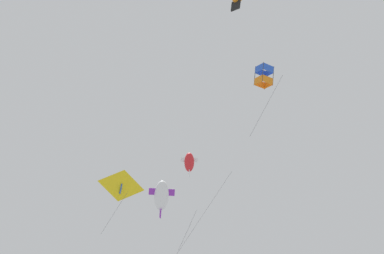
{
  "coord_description": "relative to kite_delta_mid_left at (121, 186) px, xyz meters",
  "views": [
    {
      "loc": [
        -4.05,
        -33.57,
        14.37
      ],
      "look_at": [
        4.53,
        1.98,
        35.94
      ],
      "focal_mm": 63.62,
      "sensor_mm": 36.0,
      "label": 1
    }
  ],
  "objects": [
    {
      "name": "kite_delta_mid_left",
      "position": [
        0.0,
        0.0,
        0.0
      ],
      "size": [
        2.49,
        1.39,
        4.35
      ],
      "rotation": [
        0.44,
        0.0,
        0.21
      ],
      "color": "yellow"
    },
    {
      "name": "kite_fish_near_left",
      "position": [
        4.61,
        -0.58,
        2.07
      ],
      "size": [
        4.01,
        3.03,
        8.29
      ],
      "rotation": [
        0.15,
        0.0,
        -0.22
      ],
      "color": "red"
    },
    {
      "name": "kite_box_upper_right",
      "position": [
        7.12,
        -9.62,
        3.69
      ],
      "size": [
        2.08,
        1.83,
        5.5
      ],
      "rotation": [
        0.19,
        0.0,
        0.35
      ],
      "color": "blue"
    },
    {
      "name": "kite_fish_highest",
      "position": [
        1.95,
        -4.54,
        -2.55
      ],
      "size": [
        3.38,
        2.24,
        10.14
      ],
      "rotation": [
        0.52,
        0.0,
        -0.11
      ],
      "color": "white"
    }
  ]
}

